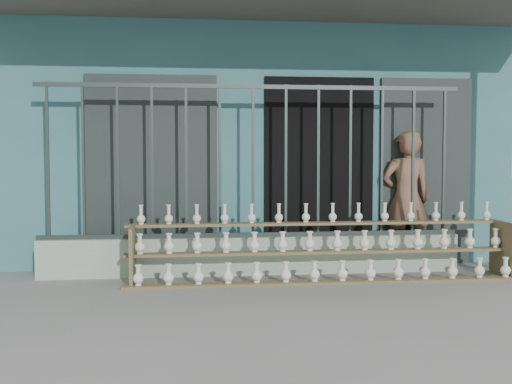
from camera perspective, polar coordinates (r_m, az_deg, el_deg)
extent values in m
plane|color=slate|center=(6.44, 1.05, -9.46)|extent=(60.00, 60.00, 0.00)
cube|color=#34696E|center=(10.56, -2.09, 4.33)|extent=(7.00, 5.00, 3.20)
cube|color=black|center=(8.23, 5.57, 1.78)|extent=(1.40, 0.12, 2.40)
cube|color=black|center=(8.01, -9.22, 1.70)|extent=(1.60, 0.08, 2.40)
cube|color=black|center=(8.60, 14.78, 1.75)|extent=(1.20, 0.08, 2.40)
cube|color=#59544C|center=(7.66, -0.18, 16.36)|extent=(7.40, 2.00, 0.12)
cube|color=#95AE95|center=(7.67, -0.26, -5.66)|extent=(5.00, 0.20, 0.45)
cube|color=#283330|center=(7.67, -18.01, 2.62)|extent=(0.03, 0.03, 1.80)
cube|color=#283330|center=(7.60, -15.11, 2.67)|extent=(0.03, 0.03, 1.80)
cube|color=#283330|center=(7.56, -12.17, 2.70)|extent=(0.03, 0.03, 1.80)
cube|color=#283330|center=(7.53, -9.20, 2.73)|extent=(0.03, 0.03, 1.80)
cube|color=#283330|center=(7.52, -6.21, 2.76)|extent=(0.03, 0.03, 1.80)
cube|color=#283330|center=(7.54, -3.23, 2.77)|extent=(0.03, 0.03, 1.80)
cube|color=#283330|center=(7.57, -0.26, 2.78)|extent=(0.03, 0.03, 1.80)
cube|color=#283330|center=(7.62, 2.67, 2.78)|extent=(0.03, 0.03, 1.80)
cube|color=#283330|center=(7.70, 5.55, 2.78)|extent=(0.03, 0.03, 1.80)
cube|color=#283330|center=(7.79, 8.37, 2.76)|extent=(0.03, 0.03, 1.80)
cube|color=#283330|center=(7.90, 11.12, 2.75)|extent=(0.03, 0.03, 1.80)
cube|color=#283330|center=(8.03, 13.78, 2.72)|extent=(0.03, 0.03, 1.80)
cube|color=#283330|center=(8.17, 16.36, 2.69)|extent=(0.03, 0.03, 1.80)
cube|color=#283330|center=(7.61, -0.27, 9.35)|extent=(5.00, 0.04, 0.05)
cube|color=#283330|center=(7.63, -0.26, -3.80)|extent=(5.00, 0.04, 0.05)
cube|color=brown|center=(7.20, 6.45, -7.97)|extent=(4.50, 0.18, 0.03)
cube|color=brown|center=(7.39, 6.03, -5.32)|extent=(4.50, 0.18, 0.03)
cube|color=brown|center=(7.59, 5.63, -2.79)|extent=(4.50, 0.18, 0.03)
cube|color=brown|center=(7.23, -10.92, -5.51)|extent=(0.04, 0.55, 0.64)
cube|color=brown|center=(8.13, 21.03, -4.69)|extent=(0.04, 0.55, 0.64)
imported|color=brown|center=(8.38, 13.22, -0.58)|extent=(0.65, 0.45, 1.72)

